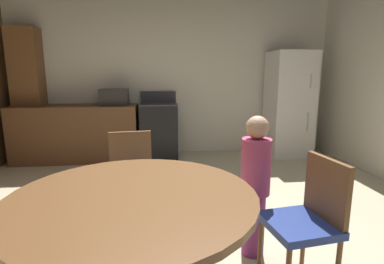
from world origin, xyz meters
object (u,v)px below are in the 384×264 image
Objects in this scene: microwave at (114,97)px; chair_north at (131,174)px; refrigerator at (289,105)px; dining_table at (134,220)px; chair_east at (309,216)px; person_child at (255,183)px; oven_range at (159,130)px.

microwave is 0.51× the size of chair_north.
microwave is 2.38m from chair_north.
refrigerator reaches higher than dining_table.
refrigerator is 2.02× the size of chair_east.
dining_table is at bearing 0.00° from chair_east.
refrigerator is 1.34× the size of dining_table.
chair_east is 0.80× the size of person_child.
microwave is at bearing 99.88° from dining_table.
person_child is at bearing -62.99° from microwave.
chair_north is (-0.12, 1.08, -0.11)m from dining_table.
refrigerator is 2.02× the size of chair_north.
chair_east is at bearing 45.87° from chair_north.
person_child reaches higher than chair_east.
microwave is 3.64m from chair_east.
microwave is (-2.91, 0.05, 0.15)m from refrigerator.
microwave is at bearing -70.67° from chair_east.
chair_east is (-1.25, -3.14, -0.38)m from refrigerator.
refrigerator is 3.14m from person_child.
oven_range is 2.29m from chair_north.
oven_range is 1.01× the size of person_child.
oven_range reaches higher than dining_table.
microwave is at bearing -95.61° from person_child.
oven_range reaches higher than chair_east.
oven_range is 0.90m from microwave.
oven_range is 2.50× the size of microwave.
oven_range reaches higher than chair_north.
dining_table is at bearing -125.18° from refrigerator.
microwave is at bearing -179.70° from oven_range.
dining_table is 1.09m from chair_north.
chair_east is at bearing -62.61° from microwave.
chair_north is (-2.44, -2.22, -0.38)m from refrigerator.
chair_north is at bearing -137.74° from refrigerator.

